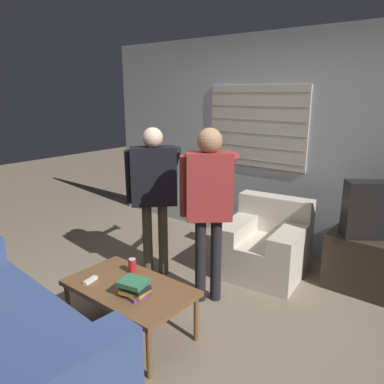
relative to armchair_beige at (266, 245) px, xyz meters
name	(u,v)px	position (x,y,z in m)	size (l,w,h in m)	color
ground_plane	(159,314)	(-0.32, -1.32, -0.31)	(16.00, 16.00, 0.00)	#7F705B
wall_back	(273,144)	(-0.33, 0.71, 0.98)	(5.20, 0.08, 2.55)	#ADB2B7
armchair_beige	(266,245)	(0.00, 0.00, 0.00)	(0.90, 0.91, 0.78)	beige
coffee_table	(129,290)	(-0.32, -1.65, 0.08)	(1.01, 0.59, 0.42)	brown
tv_stand	(379,264)	(1.05, 0.31, -0.03)	(0.91, 0.58, 0.56)	#33281E
person_left_standing	(154,184)	(-0.87, -0.78, 0.68)	(0.51, 0.79, 1.55)	#4C4233
person_right_standing	(209,195)	(-0.15, -0.84, 0.70)	(0.48, 0.79, 1.60)	black
book_stack	(134,287)	(-0.18, -1.72, 0.19)	(0.23, 0.21, 0.13)	#75387F
soda_can	(132,266)	(-0.46, -1.48, 0.18)	(0.07, 0.07, 0.13)	red
spare_remote	(90,280)	(-0.61, -1.79, 0.13)	(0.06, 0.14, 0.02)	white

